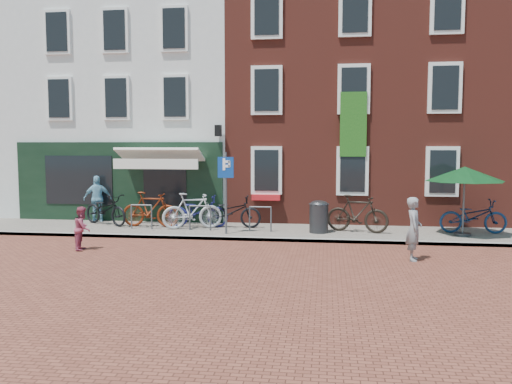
# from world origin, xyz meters

# --- Properties ---
(ground) EXTENTS (80.00, 80.00, 0.00)m
(ground) POSITION_xyz_m (0.00, 0.00, 0.00)
(ground) COLOR brown
(sidewalk) EXTENTS (24.00, 3.00, 0.10)m
(sidewalk) POSITION_xyz_m (1.00, 1.50, 0.05)
(sidewalk) COLOR slate
(sidewalk) RESTS_ON ground
(building_stucco) EXTENTS (8.00, 8.00, 9.00)m
(building_stucco) POSITION_xyz_m (-5.00, 7.00, 4.50)
(building_stucco) COLOR silver
(building_stucco) RESTS_ON ground
(building_brick_mid) EXTENTS (6.00, 8.00, 10.00)m
(building_brick_mid) POSITION_xyz_m (2.00, 7.00, 5.00)
(building_brick_mid) COLOR maroon
(building_brick_mid) RESTS_ON ground
(building_brick_right) EXTENTS (6.00, 8.00, 10.00)m
(building_brick_right) POSITION_xyz_m (8.00, 7.00, 5.00)
(building_brick_right) COLOR maroon
(building_brick_right) RESTS_ON ground
(litter_bin) EXTENTS (0.60, 0.60, 1.11)m
(litter_bin) POSITION_xyz_m (2.38, 1.24, 0.67)
(litter_bin) COLOR #2E2E30
(litter_bin) RESTS_ON sidewalk
(parking_sign) EXTENTS (0.50, 0.08, 2.58)m
(parking_sign) POSITION_xyz_m (-0.52, 0.63, 1.80)
(parking_sign) COLOR #4C4C4F
(parking_sign) RESTS_ON sidewalk
(parasol) EXTENTS (2.40, 2.40, 2.24)m
(parasol) POSITION_xyz_m (6.82, 1.30, 2.10)
(parasol) COLOR #4C4C4F
(parasol) RESTS_ON sidewalk
(woman) EXTENTS (0.45, 0.63, 1.61)m
(woman) POSITION_xyz_m (4.80, -2.08, 0.80)
(woman) COLOR gray
(woman) RESTS_ON ground
(boy) EXTENTS (0.55, 0.66, 1.21)m
(boy) POSITION_xyz_m (-4.08, -1.91, 0.60)
(boy) COLOR #9F3B54
(boy) RESTS_ON ground
(cafe_person) EXTENTS (1.07, 0.74, 1.68)m
(cafe_person) POSITION_xyz_m (-5.66, 2.60, 0.94)
(cafe_person) COLOR #74B0CC
(cafe_person) RESTS_ON sidewalk
(bicycle_0) EXTENTS (2.16, 1.60, 1.09)m
(bicycle_0) POSITION_xyz_m (-5.05, 1.89, 0.64)
(bicycle_0) COLOR black
(bicycle_0) RESTS_ON sidewalk
(bicycle_1) EXTENTS (2.02, 0.63, 1.20)m
(bicycle_1) POSITION_xyz_m (-3.34, 1.65, 0.70)
(bicycle_1) COLOR #5D1E0B
(bicycle_1) RESTS_ON sidewalk
(bicycle_2) EXTENTS (2.11, 0.86, 1.09)m
(bicycle_2) POSITION_xyz_m (-1.73, 1.85, 0.64)
(bicycle_2) COLOR navy
(bicycle_2) RESTS_ON sidewalk
(bicycle_3) EXTENTS (2.07, 1.24, 1.20)m
(bicycle_3) POSITION_xyz_m (-1.83, 1.46, 0.70)
(bicycle_3) COLOR #B5B5B8
(bicycle_3) RESTS_ON sidewalk
(bicycle_4) EXTENTS (2.09, 0.79, 1.09)m
(bicycle_4) POSITION_xyz_m (-0.60, 1.87, 0.64)
(bicycle_4) COLOR black
(bicycle_4) RESTS_ON sidewalk
(bicycle_5) EXTENTS (2.08, 1.10, 1.20)m
(bicycle_5) POSITION_xyz_m (3.61, 1.48, 0.70)
(bicycle_5) COLOR black
(bicycle_5) RESTS_ON sidewalk
(bicycle_6) EXTENTS (2.08, 0.75, 1.09)m
(bicycle_6) POSITION_xyz_m (7.24, 1.77, 0.64)
(bicycle_6) COLOR #0F294E
(bicycle_6) RESTS_ON sidewalk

